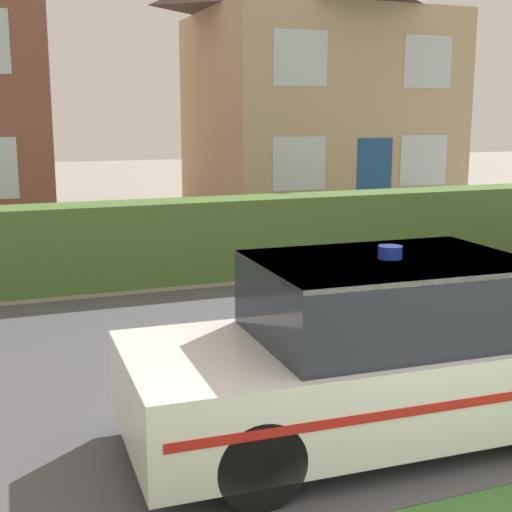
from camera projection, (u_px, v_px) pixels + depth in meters
road_strip at (275, 354)px, 8.10m from camera, size 28.00×6.61×0.01m
garden_hedge at (179, 241)px, 11.65m from camera, size 13.99×0.85×1.32m
police_car at (378, 353)px, 5.93m from camera, size 4.19×1.84×1.63m
house_right at (317, 73)px, 20.00m from camera, size 6.78×5.81×7.49m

